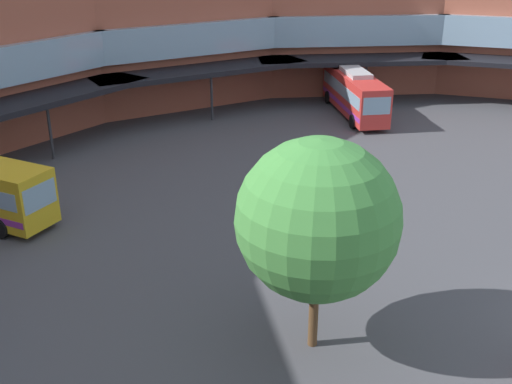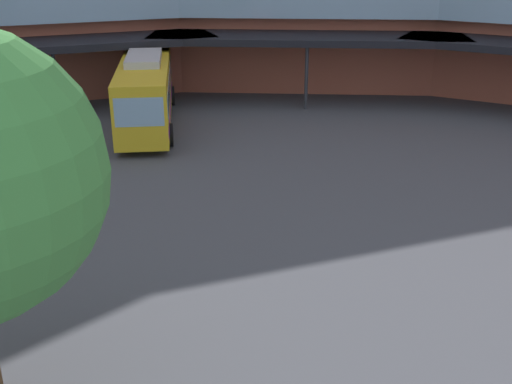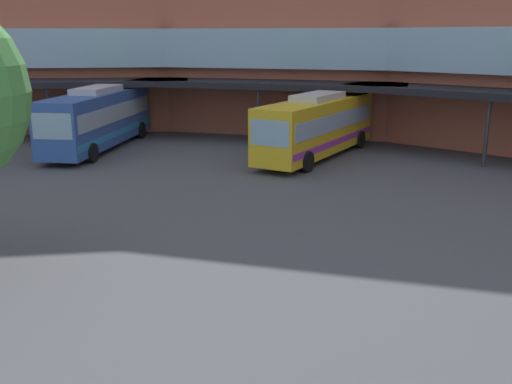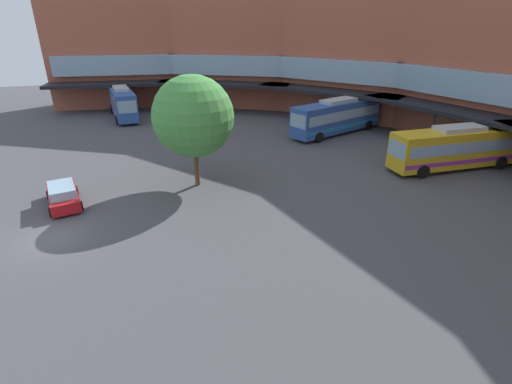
{
  "view_description": "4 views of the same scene",
  "coord_description": "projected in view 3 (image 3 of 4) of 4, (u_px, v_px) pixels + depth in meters",
  "views": [
    {
      "loc": [
        -24.02,
        3.35,
        14.77
      ],
      "look_at": [
        0.73,
        14.52,
        3.1
      ],
      "focal_mm": 43.75,
      "sensor_mm": 36.0,
      "label": 1
    },
    {
      "loc": [
        -1.25,
        -2.53,
        9.66
      ],
      "look_at": [
        1.55,
        16.16,
        1.82
      ],
      "focal_mm": 44.58,
      "sensor_mm": 36.0,
      "label": 2
    },
    {
      "loc": [
        10.41,
        -0.34,
        6.82
      ],
      "look_at": [
        2.03,
        15.45,
        2.02
      ],
      "focal_mm": 40.72,
      "sensor_mm": 36.0,
      "label": 3
    },
    {
      "loc": [
        21.66,
        5.43,
        11.49
      ],
      "look_at": [
        1.31,
        12.04,
        1.84
      ],
      "focal_mm": 26.51,
      "sensor_mm": 36.0,
      "label": 4
    }
  ],
  "objects": [
    {
      "name": "bus_2",
      "position": [
        317.0,
        125.0,
        33.5
      ],
      "size": [
        3.12,
        11.52,
        3.69
      ],
      "rotation": [
        0.0,
        0.0,
        4.67
      ],
      "color": "gold",
      "rests_on": "ground"
    },
    {
      "name": "bus_3",
      "position": [
        99.0,
        118.0,
        36.05
      ],
      "size": [
        6.46,
        12.24,
        3.85
      ],
      "rotation": [
        0.0,
        0.0,
        5.06
      ],
      "color": "#2D519E",
      "rests_on": "ground"
    }
  ]
}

